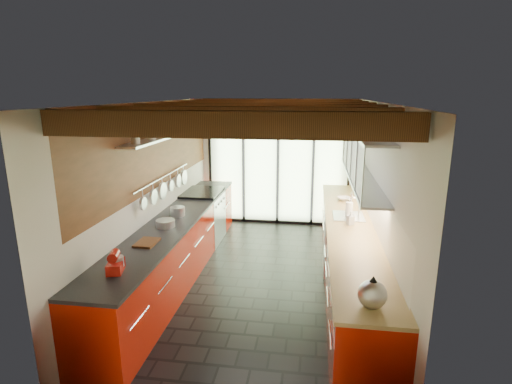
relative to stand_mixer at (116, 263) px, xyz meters
The scene contains 18 objects.
ground 2.47m from the stand_mixer, 55.66° to the left, with size 5.50×5.50×0.00m, color black.
room_shell 2.34m from the stand_mixer, 55.66° to the left, with size 5.50×5.50×5.50m.
ceiling_beams 2.95m from the stand_mixer, 60.42° to the left, with size 3.14×5.06×4.90m.
glass_door 4.77m from the stand_mixer, 74.41° to the left, with size 2.95×0.10×2.90m.
left_counter 1.94m from the stand_mixer, 90.15° to the left, with size 0.68×5.00×0.92m.
range_stove 3.35m from the stand_mixer, 90.09° to the left, with size 0.66×0.90×0.97m.
right_counter 3.20m from the stand_mixer, 36.18° to the left, with size 0.68×5.00×0.92m.
sink_assembly 3.41m from the stand_mixer, 41.46° to the left, with size 0.45×0.52×0.43m.
upper_cabinets_right 3.56m from the stand_mixer, 38.65° to the left, with size 0.34×3.00×3.00m.
left_wall_fixtures 2.26m from the stand_mixer, 95.41° to the left, with size 0.28×2.60×0.96m.
stand_mixer is the anchor object (origin of this frame).
pot_large 1.93m from the stand_mixer, 90.00° to the left, with size 0.22×0.22×0.14m, color silver.
pot_small 1.42m from the stand_mixer, 90.00° to the left, with size 0.26×0.26×0.10m, color silver.
cutting_board 0.79m from the stand_mixer, 90.00° to the left, with size 0.24×0.33×0.03m, color brown.
kettle 2.56m from the stand_mixer, ahead, with size 0.33×0.35×0.30m.
paper_towel 3.35m from the stand_mixer, 40.66° to the left, with size 0.14×0.14×0.29m.
soap_bottle 3.16m from the stand_mixer, 36.56° to the left, with size 0.09×0.09×0.19m, color silver.
bowl 4.08m from the stand_mixer, 51.55° to the left, with size 0.22×0.22×0.05m, color silver.
Camera 1 is at (0.72, -5.44, 2.74)m, focal length 28.00 mm.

